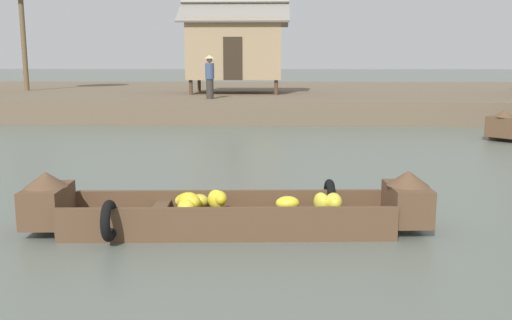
{
  "coord_description": "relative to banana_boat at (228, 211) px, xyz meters",
  "views": [
    {
      "loc": [
        1.77,
        -1.22,
        2.25
      ],
      "look_at": [
        1.46,
        7.55,
        0.69
      ],
      "focal_mm": 38.91,
      "sensor_mm": 36.0,
      "label": 1
    }
  ],
  "objects": [
    {
      "name": "ground_plane",
      "position": [
        -1.14,
        4.03,
        -0.28
      ],
      "size": [
        300.0,
        300.0,
        0.0
      ],
      "primitive_type": "plane",
      "color": "#596056"
    },
    {
      "name": "riverbank_strip",
      "position": [
        -1.14,
        22.22,
        0.14
      ],
      "size": [
        160.0,
        20.0,
        0.83
      ],
      "primitive_type": "cube",
      "color": "brown",
      "rests_on": "ground"
    },
    {
      "name": "banana_boat",
      "position": [
        0.0,
        0.0,
        0.0
      ],
      "size": [
        5.4,
        1.85,
        0.82
      ],
      "color": "brown",
      "rests_on": "ground"
    },
    {
      "name": "stilt_house_mid_left",
      "position": [
        -1.2,
        18.02,
        2.56
      ],
      "size": [
        4.77,
        3.52,
        4.06
      ],
      "color": "#4C3826",
      "rests_on": "riverbank_strip"
    },
    {
      "name": "vendor_person",
      "position": [
        -1.89,
        14.07,
        1.48
      ],
      "size": [
        0.44,
        0.44,
        1.66
      ],
      "color": "#332D28",
      "rests_on": "riverbank_strip"
    }
  ]
}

